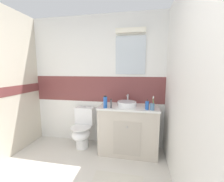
% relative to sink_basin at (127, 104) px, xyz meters
% --- Properties ---
extents(wall_back_tiled, '(3.20, 0.20, 2.50)m').
position_rel_sink_basin_xyz_m(wall_back_tiled, '(-0.61, 0.31, 0.36)').
color(wall_back_tiled, white).
rests_on(wall_back_tiled, ground_plane).
extents(wall_right_plain, '(0.10, 3.48, 2.50)m').
position_rel_sink_basin_xyz_m(wall_right_plain, '(0.73, -0.93, 0.35)').
color(wall_right_plain, white).
rests_on(wall_right_plain, ground_plane).
extents(vanity_cabinet, '(1.02, 0.54, 0.85)m').
position_rel_sink_basin_xyz_m(vanity_cabinet, '(0.03, 0.01, -0.47)').
color(vanity_cabinet, beige).
rests_on(vanity_cabinet, ground_plane).
extents(sink_basin, '(0.33, 0.37, 0.19)m').
position_rel_sink_basin_xyz_m(sink_basin, '(0.00, 0.00, 0.00)').
color(sink_basin, white).
rests_on(sink_basin, vanity_cabinet).
extents(toilet, '(0.37, 0.50, 0.76)m').
position_rel_sink_basin_xyz_m(toilet, '(-0.85, 0.02, -0.54)').
color(toilet, white).
rests_on(toilet, ground_plane).
extents(toothbrush_cup, '(0.07, 0.07, 0.22)m').
position_rel_sink_basin_xyz_m(toothbrush_cup, '(0.42, -0.17, 0.01)').
color(toothbrush_cup, '#4C7299').
rests_on(toothbrush_cup, vanity_cabinet).
extents(soap_dispenser, '(0.06, 0.06, 0.17)m').
position_rel_sink_basin_xyz_m(soap_dispenser, '(0.34, -0.16, 0.02)').
color(soap_dispenser, '#2659B2').
rests_on(soap_dispenser, vanity_cabinet).
extents(toothpaste_tube_upright, '(0.03, 0.03, 0.16)m').
position_rel_sink_basin_xyz_m(toothpaste_tube_upright, '(-0.25, -0.17, 0.03)').
color(toothpaste_tube_upright, '#4C4C51').
rests_on(toothpaste_tube_upright, vanity_cabinet).
extents(shampoo_bottle_tall, '(0.07, 0.07, 0.21)m').
position_rel_sink_basin_xyz_m(shampoo_bottle_tall, '(-0.34, -0.18, 0.05)').
color(shampoo_bottle_tall, '#2659B2').
rests_on(shampoo_bottle_tall, vanity_cabinet).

